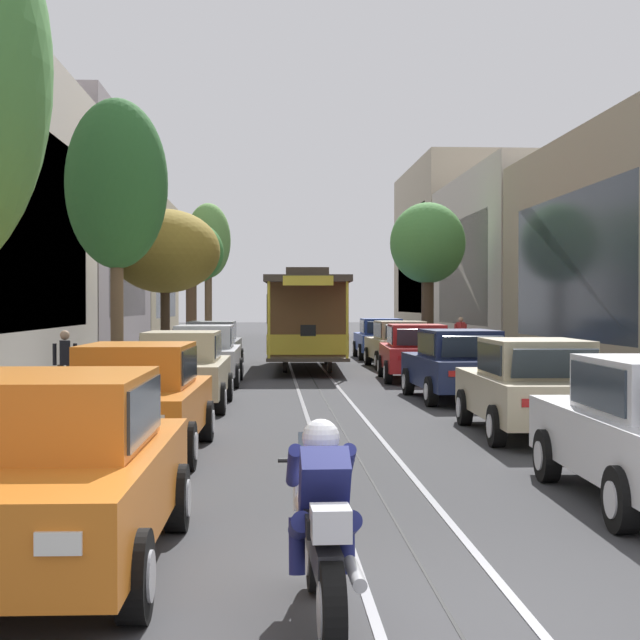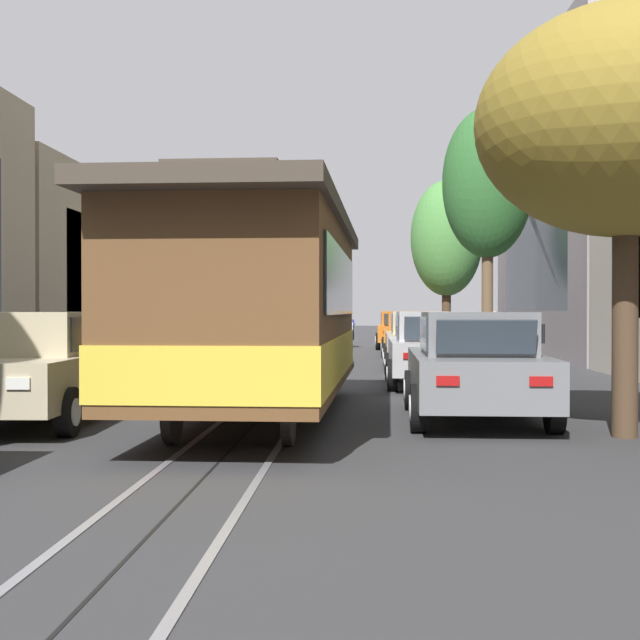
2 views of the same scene
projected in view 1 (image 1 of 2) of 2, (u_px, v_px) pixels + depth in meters
ground_plane at (307, 369)px, 32.61m from camera, size 163.37×163.37×0.00m
trolley_track_rails at (302, 361)px, 37.14m from camera, size 1.14×73.35×0.01m
building_facade_left at (28, 229)px, 36.23m from camera, size 5.87×65.05×10.67m
building_facade_right at (547, 254)px, 40.63m from camera, size 5.89×65.05×10.80m
parked_car_orange_near_left at (51, 471)px, 7.92m from camera, size 2.04×4.38×1.58m
parked_car_orange_second_left at (136, 399)px, 13.98m from camera, size 2.08×4.40×1.58m
parked_car_beige_mid_left at (182, 369)px, 20.29m from camera, size 2.04×4.38×1.58m
parked_car_silver_fourth_left at (204, 354)px, 26.24m from camera, size 2.03×4.37×1.58m
parked_car_grey_fifth_left at (212, 345)px, 32.12m from camera, size 2.06×4.39×1.58m
parked_car_beige_second_right at (533, 387)px, 16.02m from camera, size 2.05×4.38×1.58m
parked_car_navy_mid_right at (458, 365)px, 21.85m from camera, size 2.12×4.41×1.58m
parked_car_red_fourth_right at (416, 352)px, 27.56m from camera, size 2.14×4.42×1.58m
parked_car_beige_fifth_right at (399, 344)px, 33.02m from camera, size 2.08×4.40×1.58m
parked_car_blue_sixth_right at (381, 338)px, 38.56m from camera, size 2.02×4.37×1.58m
street_tree_kerb_left_second at (117, 186)px, 22.13m from camera, size 2.31×2.04×6.81m
street_tree_kerb_left_mid at (165, 252)px, 33.55m from camera, size 3.78×4.12×5.41m
street_tree_kerb_left_fourth at (191, 255)px, 43.32m from camera, size 2.88×2.44×5.83m
street_tree_kerb_left_far at (208, 242)px, 56.72m from camera, size 2.60×2.58×8.00m
street_tree_kerb_right_second at (428, 245)px, 38.73m from camera, size 2.99×2.86×6.18m
cable_car_trolley at (307, 319)px, 32.62m from camera, size 2.83×9.18×3.28m
motorcycle_with_rider at (323, 528)px, 6.59m from camera, size 0.56×1.99×1.37m
pedestrian_on_right_pavement at (65, 360)px, 22.18m from camera, size 0.55×0.40×1.56m
pedestrian_crossing_far at (461, 333)px, 42.48m from camera, size 0.55×0.42×1.59m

